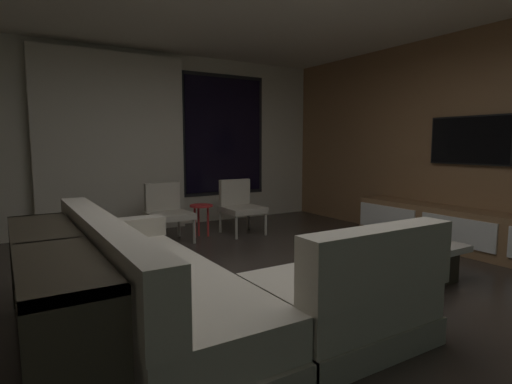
# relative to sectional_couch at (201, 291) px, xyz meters

# --- Properties ---
(floor) EXTENTS (9.20, 9.20, 0.00)m
(floor) POSITION_rel_sectional_couch_xyz_m (0.82, 0.14, -0.29)
(floor) COLOR #332B26
(back_wall_with_window) EXTENTS (6.60, 0.30, 2.70)m
(back_wall_with_window) POSITION_rel_sectional_couch_xyz_m (0.76, 3.76, 1.05)
(back_wall_with_window) COLOR beige
(back_wall_with_window) RESTS_ON floor
(media_wall) EXTENTS (0.12, 7.80, 2.70)m
(media_wall) POSITION_rel_sectional_couch_xyz_m (3.88, 0.14, 1.06)
(media_wall) COLOR #8E6642
(media_wall) RESTS_ON floor
(sectional_couch) EXTENTS (1.98, 2.50, 0.82)m
(sectional_couch) POSITION_rel_sectional_couch_xyz_m (0.00, 0.00, 0.00)
(sectional_couch) COLOR #A49C8C
(sectional_couch) RESTS_ON floor
(coffee_table) EXTENTS (1.16, 1.16, 0.36)m
(coffee_table) POSITION_rel_sectional_couch_xyz_m (2.02, 0.17, -0.10)
(coffee_table) COLOR #362F23
(coffee_table) RESTS_ON floor
(book_stack_on_coffee_table) EXTENTS (0.30, 0.23, 0.08)m
(book_stack_on_coffee_table) POSITION_rel_sectional_couch_xyz_m (1.91, 0.17, 0.11)
(book_stack_on_coffee_table) COLOR #A37295
(book_stack_on_coffee_table) RESTS_ON coffee_table
(accent_chair_near_window) EXTENTS (0.55, 0.57, 0.78)m
(accent_chair_near_window) POSITION_rel_sectional_couch_xyz_m (1.82, 2.67, 0.14)
(accent_chair_near_window) COLOR #B2ADA0
(accent_chair_near_window) RESTS_ON floor
(accent_chair_by_curtain) EXTENTS (0.56, 0.58, 0.78)m
(accent_chair_by_curtain) POSITION_rel_sectional_couch_xyz_m (0.73, 2.74, 0.14)
(accent_chair_by_curtain) COLOR #B2ADA0
(accent_chair_by_curtain) RESTS_ON floor
(side_stool) EXTENTS (0.32, 0.32, 0.46)m
(side_stool) POSITION_rel_sectional_couch_xyz_m (1.22, 2.70, 0.08)
(side_stool) COLOR red
(side_stool) RESTS_ON floor
(media_console) EXTENTS (0.46, 3.10, 0.52)m
(media_console) POSITION_rel_sectional_couch_xyz_m (3.59, 0.19, -0.04)
(media_console) COLOR #8E6642
(media_console) RESTS_ON floor
(mounted_tv) EXTENTS (0.05, 1.03, 0.60)m
(mounted_tv) POSITION_rel_sectional_couch_xyz_m (3.77, 0.39, 1.06)
(mounted_tv) COLOR black
(console_table_behind_couch) EXTENTS (0.40, 2.10, 0.74)m
(console_table_behind_couch) POSITION_rel_sectional_couch_xyz_m (-0.91, 0.13, 0.12)
(console_table_behind_couch) COLOR #362F23
(console_table_behind_couch) RESTS_ON floor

